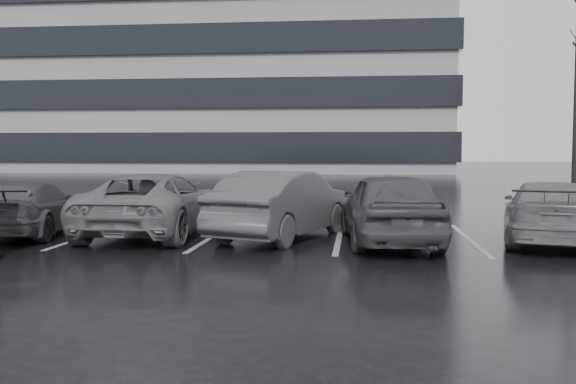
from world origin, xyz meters
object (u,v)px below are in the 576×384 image
(car_west_a, at_px, (284,204))
(car_west_c, at_px, (30,209))
(car_main, at_px, (390,207))
(car_east, at_px, (549,212))
(car_west_b, at_px, (155,204))

(car_west_a, bearing_deg, car_west_c, 21.62)
(car_main, bearing_deg, car_west_a, -21.11)
(car_west_c, bearing_deg, car_west_a, 173.58)
(car_main, relative_size, car_east, 1.00)
(car_main, distance_m, car_west_c, 8.03)
(car_west_b, distance_m, car_west_c, 2.81)
(car_main, distance_m, car_west_b, 5.30)
(car_main, height_order, car_west_c, car_main)
(car_west_a, distance_m, car_east, 5.59)
(car_main, relative_size, car_west_b, 0.88)
(car_west_c, bearing_deg, car_east, 171.90)
(car_west_b, bearing_deg, car_main, 171.65)
(car_west_a, height_order, car_east, car_west_a)
(car_west_b, bearing_deg, car_west_c, 8.02)
(car_west_a, relative_size, car_east, 1.01)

